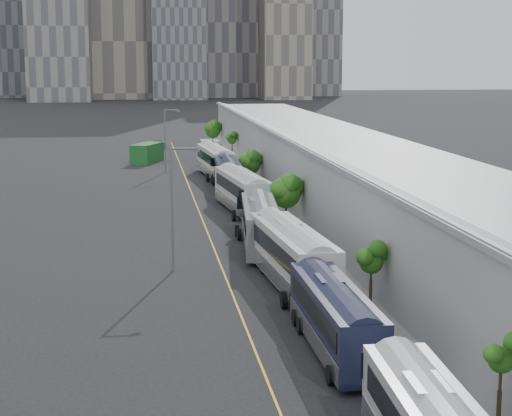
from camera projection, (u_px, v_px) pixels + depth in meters
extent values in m
cube|color=gray|center=(322.00, 224.00, 76.63)|extent=(10.00, 170.00, 0.12)
cube|color=gold|center=(206.00, 228.00, 75.24)|extent=(0.12, 160.00, 0.02)
cube|color=gray|center=(367.00, 186.00, 76.59)|extent=(12.00, 160.00, 6.80)
cube|color=gray|center=(367.00, 159.00, 76.17)|extent=(12.45, 160.40, 2.57)
cube|color=gray|center=(302.00, 147.00, 75.19)|extent=(0.30, 160.00, 0.40)
cube|color=gray|center=(285.00, 5.00, 319.96)|extent=(18.00, 18.00, 70.00)
cube|color=#A5A7AF|center=(427.00, 385.00, 29.35)|extent=(1.35, 2.18, 0.29)
cube|color=black|center=(335.00, 318.00, 42.93)|extent=(2.45, 12.05, 2.92)
cube|color=black|center=(336.00, 309.00, 42.66)|extent=(2.50, 10.60, 0.99)
cube|color=silver|center=(335.00, 335.00, 43.08)|extent=(2.48, 11.81, 0.93)
cube|color=black|center=(330.00, 280.00, 44.01)|extent=(1.21, 2.04, 0.28)
cube|color=#BBBBBD|center=(292.00, 255.00, 55.45)|extent=(3.76, 14.01, 3.36)
cube|color=black|center=(293.00, 247.00, 55.13)|extent=(3.70, 12.36, 1.14)
cube|color=silver|center=(292.00, 272.00, 55.63)|extent=(3.78, 13.74, 1.07)
cube|color=#BBBBBD|center=(288.00, 223.00, 56.69)|extent=(1.55, 2.44, 0.32)
cube|color=slate|center=(260.00, 225.00, 66.66)|extent=(3.75, 13.04, 3.12)
cube|color=black|center=(261.00, 218.00, 66.38)|extent=(3.67, 11.51, 1.06)
cube|color=silver|center=(260.00, 237.00, 66.83)|extent=(3.76, 12.79, 1.00)
cube|color=slate|center=(258.00, 200.00, 67.82)|extent=(1.48, 2.29, 0.30)
cube|color=silver|center=(242.00, 191.00, 83.02)|extent=(4.13, 13.83, 3.30)
cube|color=black|center=(242.00, 185.00, 82.71)|extent=(4.02, 12.21, 1.12)
cube|color=silver|center=(242.00, 202.00, 83.20)|extent=(4.14, 13.57, 1.06)
cube|color=silver|center=(240.00, 171.00, 84.24)|extent=(1.60, 2.44, 0.31)
cube|color=black|center=(227.00, 173.00, 97.41)|extent=(2.94, 12.73, 3.07)
cube|color=black|center=(227.00, 168.00, 97.12)|extent=(2.95, 11.22, 1.04)
cube|color=silver|center=(227.00, 182.00, 97.57)|extent=(2.97, 12.48, 0.98)
cube|color=black|center=(226.00, 157.00, 98.55)|extent=(1.33, 2.18, 0.29)
cube|color=white|center=(215.00, 161.00, 108.23)|extent=(3.83, 13.60, 3.25)
cube|color=black|center=(215.00, 156.00, 107.92)|extent=(3.75, 12.00, 1.11)
cube|color=silver|center=(215.00, 169.00, 108.40)|extent=(3.84, 13.34, 1.04)
cube|color=white|center=(214.00, 146.00, 109.43)|extent=(1.53, 2.38, 0.31)
cylinder|color=black|center=(499.00, 399.00, 32.49)|extent=(0.18, 0.18, 3.69)
sphere|color=#155F16|center=(501.00, 356.00, 32.21)|extent=(1.02, 1.02, 1.02)
cylinder|color=black|center=(371.00, 285.00, 49.73)|extent=(0.18, 0.18, 3.31)
sphere|color=#155F16|center=(371.00, 258.00, 49.46)|extent=(1.43, 1.43, 1.43)
cylinder|color=black|center=(286.00, 209.00, 74.56)|extent=(0.18, 0.18, 3.42)
sphere|color=#155F16|center=(286.00, 189.00, 74.25)|extent=(2.62, 2.62, 2.62)
cylinder|color=black|center=(250.00, 174.00, 99.51)|extent=(0.18, 0.18, 2.89)
sphere|color=#155F16|center=(250.00, 161.00, 99.24)|extent=(2.44, 2.44, 2.44)
cylinder|color=black|center=(232.00, 150.00, 123.88)|extent=(0.18, 0.18, 3.50)
sphere|color=#155F16|center=(232.00, 139.00, 123.60)|extent=(1.29, 1.29, 1.29)
cylinder|color=black|center=(213.00, 137.00, 147.93)|extent=(0.18, 0.18, 2.89)
sphere|color=#155F16|center=(213.00, 128.00, 147.66)|extent=(2.67, 2.67, 2.67)
cylinder|color=#59595E|center=(172.00, 210.00, 58.90)|extent=(0.18, 0.18, 8.70)
cylinder|color=#59595E|center=(184.00, 149.00, 58.30)|extent=(1.80, 0.14, 0.14)
cube|color=#59595E|center=(196.00, 151.00, 58.43)|extent=(0.50, 0.22, 0.18)
cylinder|color=#59595E|center=(165.00, 141.00, 111.68)|extent=(0.18, 0.18, 8.27)
cylinder|color=#59595E|center=(171.00, 110.00, 111.12)|extent=(1.80, 0.14, 0.14)
cube|color=#59595E|center=(178.00, 111.00, 111.25)|extent=(0.50, 0.22, 0.18)
cube|color=#174C1E|center=(147.00, 153.00, 123.15)|extent=(4.99, 7.17, 2.76)
imported|color=black|center=(157.00, 145.00, 140.95)|extent=(3.46, 5.63, 1.46)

